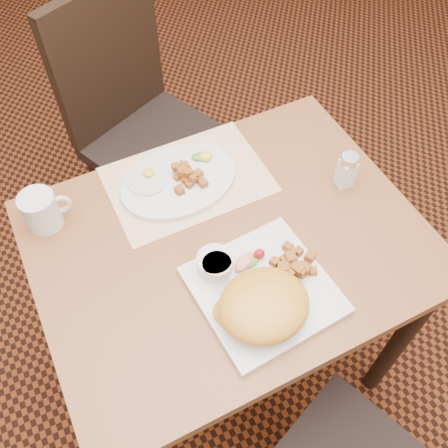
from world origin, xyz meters
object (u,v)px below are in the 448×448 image
plate_square (263,290)px  plate_oval (179,181)px  coffee_mug (42,210)px  chair_far (140,117)px  table (229,264)px  salt_shaker (347,170)px

plate_square → plate_oval: size_ratio=0.92×
plate_square → coffee_mug: (-0.37, 0.40, 0.04)m
chair_far → coffee_mug: chair_far is taller
chair_far → plate_oval: size_ratio=3.19×
chair_far → plate_oval: bearing=60.3°
table → chair_far: (0.02, 0.72, -0.10)m
table → coffee_mug: bearing=147.0°
plate_square → chair_far: bearing=89.0°
table → coffee_mug: coffee_mug is taller
salt_shaker → table: bearing=-175.9°
chair_far → plate_oval: (-0.06, -0.51, 0.22)m
salt_shaker → coffee_mug: 0.74m
table → plate_square: 0.20m
plate_square → salt_shaker: salt_shaker is taller
plate_oval → coffee_mug: 0.34m
salt_shaker → coffee_mug: (-0.71, 0.22, -0.00)m
plate_square → plate_oval: (-0.04, 0.37, 0.00)m
plate_oval → chair_far: bearing=83.7°
plate_square → plate_oval: plate_oval is taller
plate_oval → salt_shaker: salt_shaker is taller
chair_far → table: bearing=65.1°
chair_far → plate_oval: 0.56m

